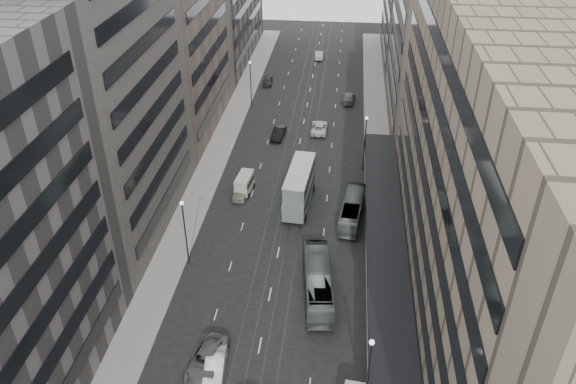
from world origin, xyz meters
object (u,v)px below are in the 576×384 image
at_px(double_decker, 299,186).
at_px(sedan_1, 215,364).
at_px(bus_far, 352,210).
at_px(panel_van, 245,183).
at_px(sedan_2, 207,359).
at_px(bus_near, 318,282).

bearing_deg(double_decker, sedan_1, -95.84).
relative_size(double_decker, sedan_1, 2.04).
height_order(bus_far, sedan_1, bus_far).
bearing_deg(panel_van, sedan_2, -80.78).
xyz_separation_m(panel_van, sedan_2, (1.69, -29.32, -0.54)).
bearing_deg(bus_far, sedan_2, 69.12).
relative_size(bus_far, double_decker, 0.99).
bearing_deg(sedan_1, bus_far, 60.08).
bearing_deg(sedan_2, panel_van, 99.36).
height_order(bus_far, panel_van, bus_far).
xyz_separation_m(bus_far, sedan_1, (-11.76, -24.93, -0.57)).
distance_m(panel_van, sedan_1, 29.85).
bearing_deg(double_decker, bus_far, -14.63).
bearing_deg(bus_far, sedan_1, 71.14).
relative_size(double_decker, sedan_2, 1.63).
height_order(double_decker, panel_van, double_decker).
xyz_separation_m(bus_far, double_decker, (-6.78, 2.35, 1.49)).
height_order(bus_near, bus_far, bus_near).
height_order(bus_far, sedan_2, bus_far).
relative_size(bus_near, sedan_2, 1.88).
distance_m(double_decker, sedan_1, 27.81).
distance_m(bus_far, panel_van, 15.11).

